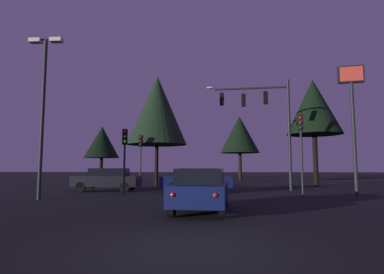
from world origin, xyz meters
TOP-DOWN VIEW (x-y plane):
  - ground_plane at (0.00, 24.50)m, footprint 168.00×168.00m
  - traffic_signal_mast_arm at (3.96, 15.93)m, footprint 5.81×0.68m
  - traffic_light_corner_left at (5.35, 11.78)m, footprint 0.36×0.38m
  - traffic_light_corner_right at (-5.21, 17.72)m, footprint 0.32×0.36m
  - traffic_light_median at (-4.66, 11.50)m, footprint 0.36×0.39m
  - car_nearside_lane at (0.02, 5.17)m, footprint 2.06×4.34m
  - car_crossing_left at (-0.67, 14.01)m, footprint 4.65×2.11m
  - car_crossing_right at (-6.65, 14.49)m, footprint 4.44×1.76m
  - parking_lot_lamp_post at (-8.02, 8.66)m, footprint 1.70×0.36m
  - store_sign_illuminated at (8.43, 12.24)m, footprint 1.42×0.48m
  - tree_behind_sign at (8.96, 20.96)m, footprint 4.59×4.59m
  - tree_left_far at (3.86, 36.17)m, footprint 5.22×5.22m
  - tree_center_horizon at (-13.78, 32.54)m, footprint 4.39×4.39m
  - tree_right_cluster at (-4.53, 20.78)m, footprint 5.23×5.23m

SIDE VIEW (x-z plane):
  - ground_plane at x=0.00m, z-range 0.00..0.00m
  - car_nearside_lane at x=0.02m, z-range 0.03..1.55m
  - car_crossing_right at x=-6.65m, z-range 0.04..1.56m
  - car_crossing_left at x=-0.67m, z-range 0.04..1.56m
  - traffic_light_median at x=-4.66m, z-range 0.81..4.58m
  - traffic_light_corner_right at x=-5.21m, z-range 0.86..4.92m
  - traffic_light_corner_left at x=5.35m, z-range 0.93..5.45m
  - tree_center_horizon at x=-13.78m, z-range 1.39..8.18m
  - parking_lot_lamp_post at x=-8.02m, z-range 1.08..9.17m
  - traffic_signal_mast_arm at x=3.96m, z-range 1.55..9.28m
  - store_sign_illuminated at x=8.43m, z-range 1.70..9.15m
  - tree_left_far at x=3.86m, z-range 1.74..10.24m
  - tree_right_cluster at x=-4.53m, z-range 1.76..11.42m
  - tree_behind_sign at x=8.96m, z-range 2.14..11.27m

